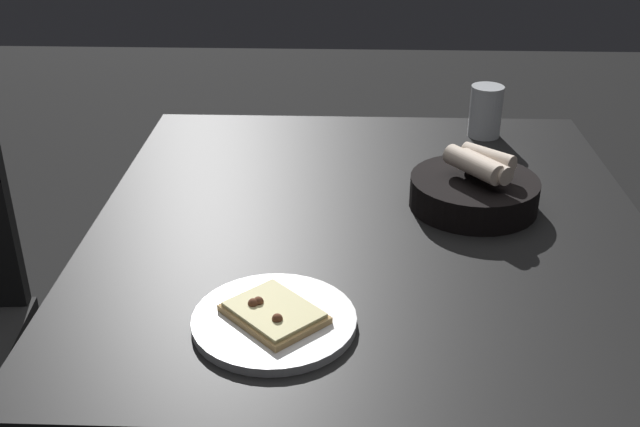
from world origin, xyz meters
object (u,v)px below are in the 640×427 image
(bread_basket, at_px, (474,189))
(beer_glass, at_px, (485,114))
(pizza_plate, at_px, (274,319))
(dining_table, at_px, (369,247))

(bread_basket, bearing_deg, beer_glass, -101.68)
(beer_glass, bearing_deg, bread_basket, 78.32)
(pizza_plate, height_order, beer_glass, beer_glass)
(pizza_plate, relative_size, beer_glass, 2.02)
(bread_basket, bearing_deg, pizza_plate, 49.26)
(dining_table, xyz_separation_m, beer_glass, (-0.28, -0.44, 0.11))
(pizza_plate, bearing_deg, dining_table, -113.63)
(dining_table, relative_size, beer_glass, 9.28)
(dining_table, distance_m, pizza_plate, 0.38)
(bread_basket, bearing_deg, dining_table, 17.51)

